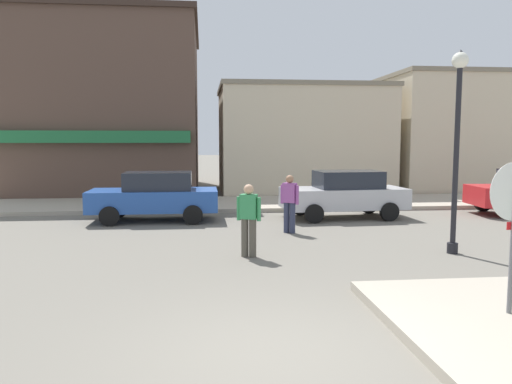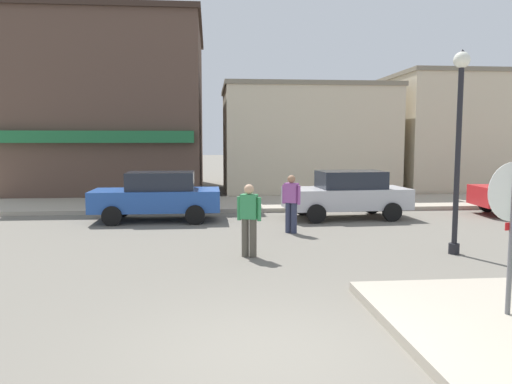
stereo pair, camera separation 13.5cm
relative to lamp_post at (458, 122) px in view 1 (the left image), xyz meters
The scene contains 10 objects.
ground_plane 7.44m from the lamp_post, 133.74° to the right, with size 160.00×160.00×0.00m, color #6B665B.
kerb_far 10.36m from the lamp_post, 118.34° to the left, with size 80.00×4.00×0.15m, color #A89E8C.
lamp_post is the anchor object (origin of this frame).
parked_car_nearest 9.19m from the lamp_post, 143.30° to the left, with size 4.01×1.89×1.56m.
parked_car_second 5.80m from the lamp_post, 100.83° to the left, with size 4.10×2.07×1.56m.
pedestrian_crossing_near 5.10m from the lamp_post, behind, with size 0.54×0.34×1.61m.
pedestrian_crossing_far 4.82m from the lamp_post, 138.72° to the left, with size 0.50×0.39×1.61m.
building_corner_shop 18.55m from the lamp_post, 123.29° to the left, with size 8.69×9.94×8.24m.
building_storefront_left_near 13.90m from the lamp_post, 93.44° to the left, with size 8.01×6.24×5.14m.
building_storefront_left_mid 15.42m from the lamp_post, 65.28° to the left, with size 5.80×6.33×5.81m.
Camera 1 is at (-0.90, -5.69, 2.57)m, focal length 35.00 mm.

